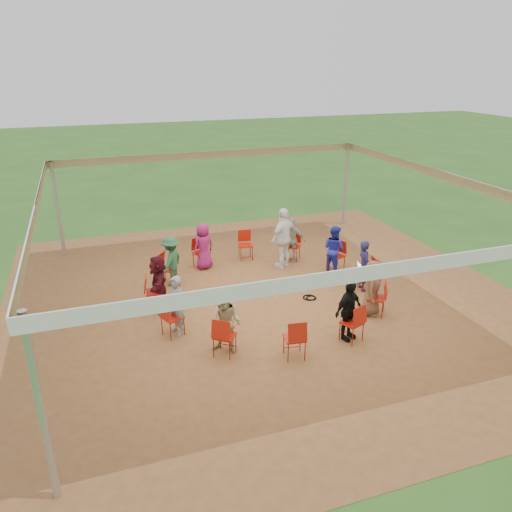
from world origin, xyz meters
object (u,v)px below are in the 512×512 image
object	(u,v)px
chair_0	(367,274)
chair_2	(293,246)
person_seated_9	(372,288)
person_seated_7	(226,323)
person_seated_5	(159,282)
chair_6	(154,292)
person_seated_4	(171,261)
person_seated_8	(348,311)
chair_3	(246,245)
chair_7	(172,317)
person_seated_1	(334,249)
person_seated_2	(292,240)
person_seated_6	(176,306)
laptop	(358,268)
cable_coil	(310,298)
chair_8	(225,336)
chair_11	(376,298)
chair_1	(336,256)
chair_4	(201,253)
chair_9	(295,338)
chair_10	(352,323)
person_seated_3	(203,246)
person_seated_0	(364,265)
chair_5	(168,269)
standing_person	(284,238)

from	to	relation	value
chair_0	chair_2	world-z (taller)	same
chair_0	person_seated_9	distance (m)	1.46
person_seated_7	person_seated_5	bearing A→B (deg)	150.00
chair_6	person_seated_4	world-z (taller)	person_seated_4
person_seated_8	person_seated_9	xyz separation A→B (m)	(1.11, 0.85, 0.00)
chair_3	person_seated_8	distance (m)	5.34
chair_7	person_seated_7	size ratio (longest dim) A/B	0.64
person_seated_1	chair_7	bearing A→B (deg)	90.00
person_seated_2	person_seated_5	world-z (taller)	same
chair_3	person_seated_2	size ratio (longest dim) A/B	0.64
chair_0	person_seated_6	world-z (taller)	person_seated_6
person_seated_1	person_seated_6	bearing A→B (deg)	90.00
laptop	cable_coil	bearing A→B (deg)	100.20
chair_8	person_seated_2	world-z (taller)	person_seated_2
person_seated_7	person_seated_8	xyz separation A→B (m)	(2.68, -0.36, 0.00)
chair_3	chair_11	world-z (taller)	same
chair_1	chair_11	size ratio (longest dim) A/B	1.00
chair_6	chair_11	xyz separation A→B (m)	(5.03, -2.10, 0.00)
chair_1	person_seated_6	size ratio (longest dim) A/B	0.64
chair_4	person_seated_4	bearing A→B (deg)	19.64
person_seated_8	chair_8	bearing A→B (deg)	152.16
chair_9	cable_coil	distance (m)	2.85
chair_2	chair_11	size ratio (longest dim) A/B	1.00
chair_6	person_seated_7	bearing A→B (deg)	32.16
chair_0	chair_10	size ratio (longest dim) A/B	1.00
person_seated_8	chair_10	bearing A→B (deg)	-90.00
chair_1	person_seated_4	xyz separation A→B (m)	(-4.75, 0.58, 0.25)
chair_8	person_seated_3	world-z (taller)	person_seated_3
chair_1	chair_6	size ratio (longest dim) A/B	1.00
chair_7	chair_11	size ratio (longest dim) A/B	1.00
chair_10	person_seated_5	size ratio (longest dim) A/B	0.64
chair_6	chair_8	size ratio (longest dim) A/B	1.00
chair_7	chair_9	size ratio (longest dim) A/B	1.00
chair_7	person_seated_8	world-z (taller)	person_seated_8
chair_9	person_seated_9	bearing A→B (deg)	32.16
person_seated_7	chair_1	bearing A→B (deg)	74.67
chair_4	person_seated_0	size ratio (longest dim) A/B	0.64
chair_5	chair_9	bearing A→B (deg)	60.00
chair_6	chair_9	xyz separation A→B (m)	(2.42, -3.17, 0.00)
person_seated_7	person_seated_9	xyz separation A→B (m)	(3.79, 0.49, 0.00)
person_seated_6	person_seated_8	size ratio (longest dim) A/B	1.00
standing_person	cable_coil	xyz separation A→B (m)	(-0.14, -2.22, -0.90)
chair_9	chair_3	bearing A→B (deg)	90.00
person_seated_9	laptop	bearing A→B (deg)	21.78
chair_10	person_seated_9	xyz separation A→B (m)	(1.07, 0.96, 0.25)
chair_5	chair_6	bearing A→B (deg)	15.00
chair_9	person_seated_8	bearing A→B (deg)	19.64
chair_4	chair_9	world-z (taller)	same
chair_1	chair_8	bearing A→B (deg)	105.00
person_seated_0	person_seated_8	bearing A→B (deg)	150.00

